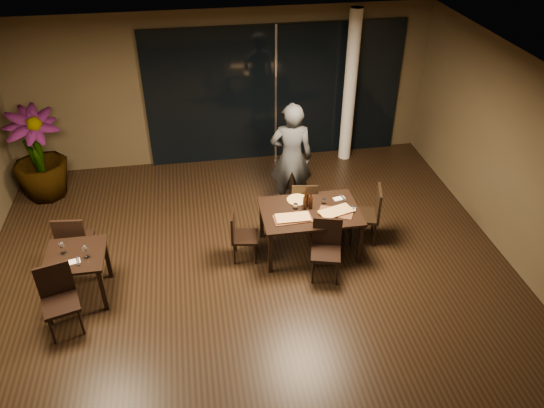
{
  "coord_description": "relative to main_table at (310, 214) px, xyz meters",
  "views": [
    {
      "loc": [
        -0.66,
        -5.64,
        5.36
      ],
      "look_at": [
        0.38,
        0.63,
        1.05
      ],
      "focal_mm": 35.0,
      "sensor_mm": 36.0,
      "label": 1
    }
  ],
  "objects": [
    {
      "name": "napkin_far",
      "position": [
        0.52,
        0.24,
        0.08
      ],
      "size": [
        0.2,
        0.13,
        0.01
      ],
      "primitive_type": "cube",
      "rotation": [
        0.0,
        0.0,
        0.2
      ],
      "color": "white",
      "rests_on": "main_table"
    },
    {
      "name": "ground",
      "position": [
        -1.0,
        -0.8,
        -0.68
      ],
      "size": [
        8.0,
        8.0,
        0.0
      ],
      "primitive_type": "plane",
      "color": "black",
      "rests_on": "ground"
    },
    {
      "name": "bottle_b",
      "position": [
        0.01,
        0.06,
        0.21
      ],
      "size": [
        0.06,
        0.06,
        0.28
      ],
      "primitive_type": null,
      "color": "black",
      "rests_on": "main_table"
    },
    {
      "name": "window_panel",
      "position": [
        0.0,
        3.16,
        0.67
      ],
      "size": [
        5.0,
        0.06,
        2.7
      ],
      "primitive_type": "cube",
      "color": "black",
      "rests_on": "ground"
    },
    {
      "name": "side_table",
      "position": [
        -3.4,
        -0.5,
        -0.05
      ],
      "size": [
        0.8,
        0.8,
        0.75
      ],
      "color": "black",
      "rests_on": "ground"
    },
    {
      "name": "diner",
      "position": [
        -0.05,
        1.25,
        0.31
      ],
      "size": [
        0.73,
        0.54,
        1.97
      ],
      "primitive_type": "imported",
      "rotation": [
        0.0,
        0.0,
        2.99
      ],
      "color": "#2C2F31",
      "rests_on": "ground"
    },
    {
      "name": "chair_side_far",
      "position": [
        -3.53,
        0.13,
        -0.13
      ],
      "size": [
        0.49,
        0.49,
        0.97
      ],
      "rotation": [
        0.0,
        0.0,
        3.03
      ],
      "color": "black",
      "rests_on": "ground"
    },
    {
      "name": "wall_back",
      "position": [
        -1.0,
        3.25,
        0.82
      ],
      "size": [
        8.0,
        0.1,
        3.0
      ],
      "primitive_type": "cube",
      "color": "#453A25",
      "rests_on": "ground"
    },
    {
      "name": "chair_main_left",
      "position": [
        -1.09,
        -0.03,
        -0.21
      ],
      "size": [
        0.45,
        0.45,
        0.84
      ],
      "rotation": [
        0.0,
        0.0,
        1.41
      ],
      "color": "black",
      "rests_on": "ground"
    },
    {
      "name": "ceiling",
      "position": [
        -1.0,
        -0.8,
        2.34
      ],
      "size": [
        8.0,
        8.0,
        0.04
      ],
      "primitive_type": "cube",
      "color": "silver",
      "rests_on": "wall_back"
    },
    {
      "name": "chair_main_near",
      "position": [
        0.12,
        -0.59,
        -0.16
      ],
      "size": [
        0.53,
        0.53,
        0.92
      ],
      "rotation": [
        0.0,
        0.0,
        -0.27
      ],
      "color": "black",
      "rests_on": "ground"
    },
    {
      "name": "main_table",
      "position": [
        0.0,
        0.0,
        0.0
      ],
      "size": [
        1.5,
        1.0,
        0.75
      ],
      "color": "black",
      "rests_on": "ground"
    },
    {
      "name": "wall_right",
      "position": [
        3.05,
        -0.8,
        0.82
      ],
      "size": [
        0.1,
        8.0,
        3.0
      ],
      "primitive_type": "cube",
      "color": "#453A25",
      "rests_on": "ground"
    },
    {
      "name": "chair_side_near",
      "position": [
        -3.57,
        -1.05,
        -0.14
      ],
      "size": [
        0.55,
        0.55,
        0.97
      ],
      "rotation": [
        0.0,
        0.0,
        0.28
      ],
      "color": "black",
      "rests_on": "ground"
    },
    {
      "name": "bottle_a",
      "position": [
        -0.08,
        0.05,
        0.21
      ],
      "size": [
        0.06,
        0.06,
        0.28
      ],
      "primitive_type": null,
      "color": "black",
      "rests_on": "main_table"
    },
    {
      "name": "bottle_c",
      "position": [
        -0.04,
        0.13,
        0.24
      ],
      "size": [
        0.07,
        0.07,
        0.32
      ],
      "primitive_type": null,
      "color": "black",
      "rests_on": "main_table"
    },
    {
      "name": "chair_main_far",
      "position": [
        0.03,
        0.58,
        -0.17
      ],
      "size": [
        0.48,
        0.48,
        0.9
      ],
      "rotation": [
        0.0,
        0.0,
        2.99
      ],
      "color": "black",
      "rests_on": "ground"
    },
    {
      "name": "round_pizza",
      "position": [
        -0.13,
        0.3,
        0.08
      ],
      "size": [
        0.33,
        0.33,
        0.01
      ],
      "primitive_type": "cylinder",
      "color": "#A72C12",
      "rests_on": "main_table"
    },
    {
      "name": "chair_main_right",
      "position": [
        1.0,
        0.1,
        -0.13
      ],
      "size": [
        0.55,
        0.55,
        0.97
      ],
      "rotation": [
        0.0,
        0.0,
        -1.83
      ],
      "color": "black",
      "rests_on": "ground"
    },
    {
      "name": "column",
      "position": [
        1.4,
        2.85,
        0.82
      ],
      "size": [
        0.24,
        0.24,
        3.0
      ],
      "primitive_type": "cylinder",
      "color": "white",
      "rests_on": "ground"
    },
    {
      "name": "pizza_board_right",
      "position": [
        0.37,
        -0.13,
        0.08
      ],
      "size": [
        0.57,
        0.45,
        0.01
      ],
      "primitive_type": "cube",
      "rotation": [
        0.0,
        0.0,
        -0.45
      ],
      "color": "#4D2B19",
      "rests_on": "main_table"
    },
    {
      "name": "oblong_pizza_left",
      "position": [
        -0.31,
        -0.18,
        0.1
      ],
      "size": [
        0.49,
        0.23,
        0.02
      ],
      "primitive_type": null,
      "rotation": [
        0.0,
        0.0,
        -0.0
      ],
      "color": "maroon",
      "rests_on": "pizza_board_left"
    },
    {
      "name": "napkin_near",
      "position": [
        0.6,
        -0.08,
        0.08
      ],
      "size": [
        0.2,
        0.15,
        0.01
      ],
      "primitive_type": "cube",
      "rotation": [
        0.0,
        0.0,
        -0.31
      ],
      "color": "white",
      "rests_on": "main_table"
    },
    {
      "name": "tumbler_left",
      "position": [
        -0.21,
        0.09,
        0.12
      ],
      "size": [
        0.07,
        0.07,
        0.09
      ],
      "primitive_type": "cylinder",
      "color": "white",
      "rests_on": "main_table"
    },
    {
      "name": "wine_glass_b",
      "position": [
        -3.23,
        -0.58,
        0.17
      ],
      "size": [
        0.08,
        0.08,
        0.19
      ],
      "primitive_type": null,
      "color": "white",
      "rests_on": "side_table"
    },
    {
      "name": "oblong_pizza_right",
      "position": [
        0.37,
        -0.13,
        0.1
      ],
      "size": [
        0.54,
        0.37,
        0.02
      ],
      "primitive_type": null,
      "rotation": [
        0.0,
        0.0,
        0.3
      ],
      "color": "maroon",
      "rests_on": "pizza_board_right"
    },
    {
      "name": "tumbler_right",
      "position": [
        0.25,
        0.16,
        0.12
      ],
      "size": [
        0.07,
        0.07,
        0.08
      ],
      "primitive_type": "cylinder",
      "color": "white",
      "rests_on": "main_table"
    },
    {
      "name": "side_napkin",
      "position": [
        -3.39,
        -0.67,
        0.08
      ],
      "size": [
        0.2,
        0.15,
        0.01
      ],
      "primitive_type": "cube",
      "rotation": [
        0.0,
        0.0,
        0.23
      ],
      "color": "white",
      "rests_on": "side_table"
    },
    {
      "name": "potted_plant",
      "position": [
        -4.4,
        2.34,
        0.17
      ],
      "size": [
        1.24,
        1.24,
        1.68
      ],
      "primitive_type": "imported",
      "rotation": [
        0.0,
        0.0,
        0.49
      ],
      "color": "#1E531B",
      "rests_on": "ground"
    },
    {
      "name": "wine_glass_a",
      "position": [
        -3.55,
        -0.45,
        0.16
      ],
      "size": [
        0.08,
        0.08,
        0.18
      ],
      "primitive_type": null,
      "color": "white",
      "rests_on": "side_table"
    },
    {
      "name": "pizza_board_left",
      "position": [
        -0.31,
        -0.18,
        0.08
      ],
      "size": [
        0.58,
        0.31,
        0.01
      ],
      "primitive_type": "cube",
      "rotation": [
        0.0,
        0.0,
        0.04
      ],
      "color": "#4D2B18",
      "rests_on": "main_table"
    }
  ]
}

